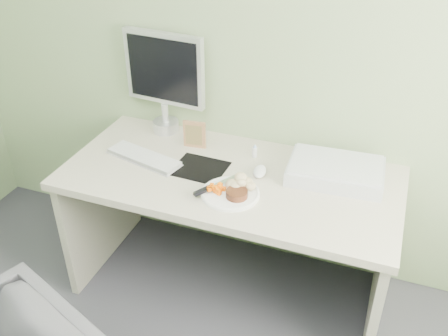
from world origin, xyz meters
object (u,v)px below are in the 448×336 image
at_px(monitor, 164,77).
at_px(scanner, 335,171).
at_px(desk, 230,206).
at_px(plate, 230,194).

bearing_deg(monitor, scanner, -4.88).
xyz_separation_m(desk, plate, (0.06, -0.15, 0.19)).
xyz_separation_m(plate, scanner, (0.41, 0.30, 0.03)).
xyz_separation_m(desk, scanner, (0.47, 0.15, 0.22)).
xyz_separation_m(plate, monitor, (-0.54, 0.47, 0.30)).
height_order(desk, plate, plate).
bearing_deg(desk, monitor, 146.72).
xyz_separation_m(scanner, monitor, (-0.95, 0.16, 0.27)).
distance_m(desk, plate, 0.25).
relative_size(scanner, monitor, 0.81).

